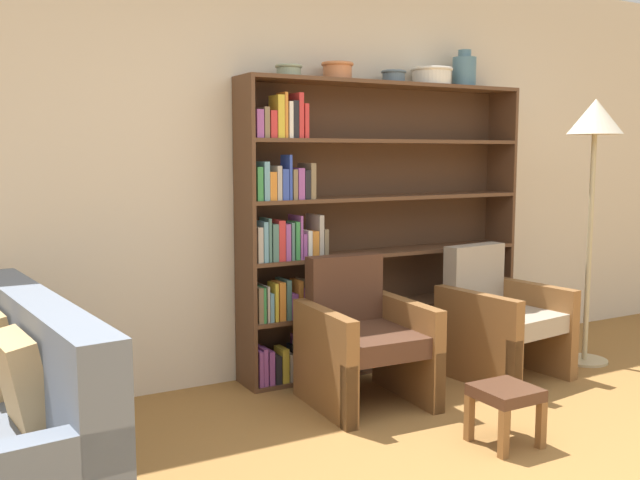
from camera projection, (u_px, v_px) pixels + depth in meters
wall_back at (309, 167)px, 4.77m from camera, size 12.00×0.06×2.75m
bookshelf at (358, 231)px, 4.81m from camera, size 2.11×0.30×1.94m
bowl_stoneware at (289, 70)px, 4.41m from camera, size 0.17×0.17×0.07m
bowl_olive at (337, 70)px, 4.58m from camera, size 0.21×0.21×0.11m
bowl_slate at (394, 76)px, 4.79m from camera, size 0.17×0.17×0.08m
bowl_terracotta at (432, 76)px, 4.94m from camera, size 0.29×0.29×0.12m
vase_tall at (464, 71)px, 5.08m from camera, size 0.17×0.17×0.26m
armchair_leather at (362, 339)px, 4.21m from camera, size 0.67×0.71×0.85m
armchair_cushioned at (499, 319)px, 4.73m from camera, size 0.72×0.75×0.85m
floor_lamp at (595, 136)px, 4.87m from camera, size 0.37×0.37×1.84m
footstool at (505, 399)px, 3.60m from camera, size 0.29×0.29×0.30m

